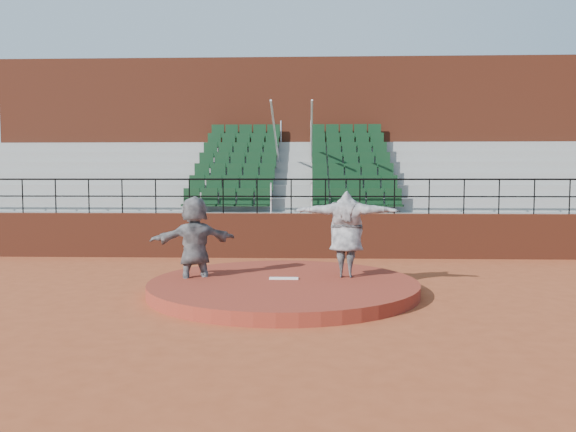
{
  "coord_description": "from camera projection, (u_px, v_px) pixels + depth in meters",
  "views": [
    {
      "loc": [
        0.51,
        -11.37,
        2.37
      ],
      "look_at": [
        0.0,
        2.5,
        1.4
      ],
      "focal_mm": 35.0,
      "sensor_mm": 36.0,
      "label": 1
    }
  ],
  "objects": [
    {
      "name": "pitcher",
      "position": [
        346.0,
        234.0,
        11.85
      ],
      "size": [
        2.3,
        0.88,
        1.82
      ],
      "primitive_type": "imported",
      "rotation": [
        0.0,
        0.0,
        3.02
      ],
      "color": "black",
      "rests_on": "pitchers_mound"
    },
    {
      "name": "fielder",
      "position": [
        195.0,
        243.0,
        11.84
      ],
      "size": [
        1.91,
        1.24,
        1.97
      ],
      "primitive_type": "imported",
      "rotation": [
        0.0,
        0.0,
        3.54
      ],
      "color": "black",
      "rests_on": "ground"
    },
    {
      "name": "pitchers_mound",
      "position": [
        283.0,
        286.0,
        11.51
      ],
      "size": [
        5.5,
        5.5,
        0.25
      ],
      "primitive_type": "cylinder",
      "color": "maroon",
      "rests_on": "ground"
    },
    {
      "name": "seating_deck",
      "position": [
        294.0,
        203.0,
        20.04
      ],
      "size": [
        24.0,
        5.97,
        4.63
      ],
      "color": "gray",
      "rests_on": "ground"
    },
    {
      "name": "boundary_wall",
      "position": [
        291.0,
        236.0,
        16.46
      ],
      "size": [
        24.0,
        0.3,
        1.3
      ],
      "primitive_type": "cube",
      "color": "maroon",
      "rests_on": "ground"
    },
    {
      "name": "pitching_rubber",
      "position": [
        284.0,
        278.0,
        11.65
      ],
      "size": [
        0.6,
        0.15,
        0.03
      ],
      "primitive_type": "cube",
      "color": "white",
      "rests_on": "pitchers_mound"
    },
    {
      "name": "press_box_facade",
      "position": [
        297.0,
        149.0,
        23.83
      ],
      "size": [
        24.0,
        3.0,
        7.1
      ],
      "primitive_type": "cube",
      "color": "maroon",
      "rests_on": "ground"
    },
    {
      "name": "ground",
      "position": [
        283.0,
        292.0,
        11.52
      ],
      "size": [
        90.0,
        90.0,
        0.0
      ],
      "primitive_type": "plane",
      "color": "#9B4423",
      "rests_on": "ground"
    },
    {
      "name": "wall_railing",
      "position": [
        291.0,
        189.0,
        16.36
      ],
      "size": [
        24.04,
        0.05,
        1.03
      ],
      "color": "black",
      "rests_on": "boundary_wall"
    }
  ]
}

